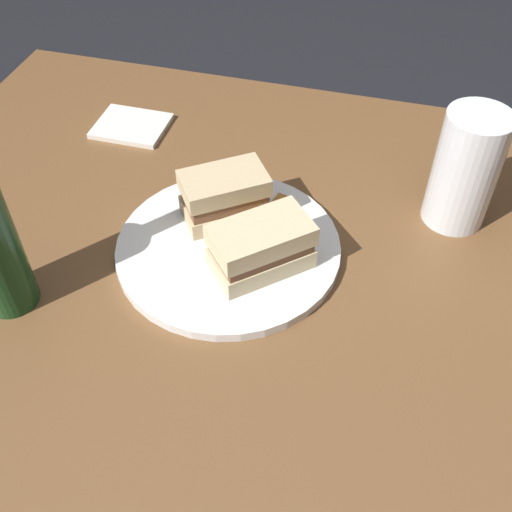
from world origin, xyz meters
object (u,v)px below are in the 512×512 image
at_px(pint_glass, 463,177).
at_px(napkin, 132,126).
at_px(sandwich_half_left, 261,247).
at_px(plate, 228,248).
at_px(sandwich_half_right, 225,196).

height_order(pint_glass, napkin, pint_glass).
height_order(sandwich_half_left, pint_glass, pint_glass).
bearing_deg(plate, napkin, 135.92).
xyz_separation_m(pint_glass, napkin, (-0.50, 0.08, -0.06)).
height_order(plate, napkin, plate).
bearing_deg(napkin, plate, -44.08).
bearing_deg(sandwich_half_right, pint_glass, 17.48).
bearing_deg(pint_glass, sandwich_half_left, -143.04).
bearing_deg(sandwich_half_left, plate, 153.60).
xyz_separation_m(plate, sandwich_half_right, (-0.02, 0.05, 0.04)).
distance_m(sandwich_half_right, pint_glass, 0.31).
bearing_deg(napkin, pint_glass, -8.86).
height_order(sandwich_half_left, sandwich_half_right, sandwich_half_right).
xyz_separation_m(sandwich_half_left, sandwich_half_right, (-0.07, 0.08, 0.00)).
bearing_deg(pint_glass, napkin, 171.14).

